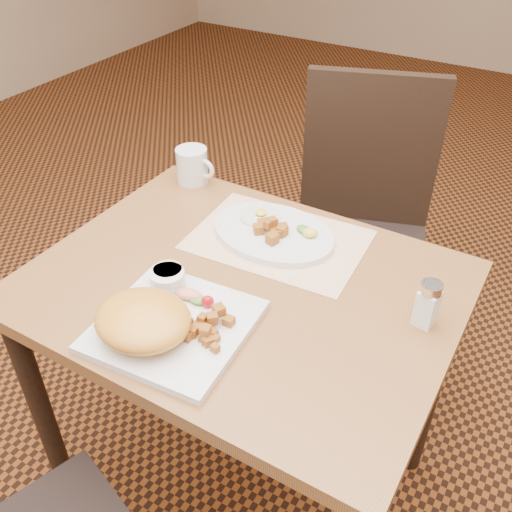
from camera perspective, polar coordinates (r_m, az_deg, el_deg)
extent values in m
plane|color=black|center=(1.80, -1.07, -21.37)|extent=(8.00, 8.00, 0.00)
cube|color=#925A2D|center=(1.24, -1.44, -3.25)|extent=(0.90, 0.70, 0.03)
cylinder|color=black|center=(1.57, -20.44, -14.89)|extent=(0.05, 0.05, 0.71)
cylinder|color=black|center=(1.85, -6.92, -2.87)|extent=(0.05, 0.05, 0.71)
cylinder|color=black|center=(1.61, 17.22, -12.11)|extent=(0.05, 0.05, 0.71)
cube|color=black|center=(1.82, 10.07, -0.07)|extent=(0.53, 0.53, 0.05)
cylinder|color=black|center=(2.12, 14.55, -2.93)|extent=(0.04, 0.04, 0.42)
cylinder|color=black|center=(1.85, 14.53, -9.94)|extent=(0.04, 0.04, 0.42)
cylinder|color=black|center=(2.12, 4.87, -1.74)|extent=(0.04, 0.04, 0.42)
cylinder|color=black|center=(1.85, 3.32, -8.57)|extent=(0.04, 0.04, 0.42)
cube|color=black|center=(1.86, 11.37, 10.28)|extent=(0.41, 0.17, 0.50)
cube|color=white|center=(1.35, 2.23, 1.62)|extent=(0.42, 0.31, 0.00)
cube|color=silver|center=(1.12, -8.17, -6.95)|extent=(0.30, 0.30, 0.02)
ellipsoid|color=orange|center=(1.08, -11.23, -6.28)|extent=(0.19, 0.17, 0.07)
ellipsoid|color=orange|center=(1.08, -10.75, -8.23)|extent=(0.08, 0.07, 0.03)
ellipsoid|color=orange|center=(1.15, -12.45, -5.11)|extent=(0.08, 0.07, 0.03)
cylinder|color=silver|center=(1.19, -8.84, -2.37)|extent=(0.07, 0.07, 0.04)
cylinder|color=beige|center=(1.19, -8.84, -1.33)|extent=(0.06, 0.06, 0.01)
ellipsoid|color=#387223|center=(1.16, -5.85, -4.35)|extent=(0.04, 0.03, 0.01)
ellipsoid|color=red|center=(1.14, -4.85, -4.55)|extent=(0.03, 0.03, 0.03)
ellipsoid|color=#F28C72|center=(1.16, -6.76, -3.82)|extent=(0.07, 0.04, 0.02)
cylinder|color=white|center=(1.40, 0.44, 4.03)|extent=(0.10, 0.10, 0.01)
ellipsoid|color=yellow|center=(1.39, 0.50, 4.38)|extent=(0.03, 0.03, 0.01)
ellipsoid|color=#387223|center=(1.35, 4.79, 2.69)|extent=(0.05, 0.04, 0.01)
ellipsoid|color=yellow|center=(1.33, 5.43, 2.33)|extent=(0.05, 0.04, 0.02)
cube|color=white|center=(1.15, 16.69, -5.00)|extent=(0.04, 0.04, 0.08)
cylinder|color=silver|center=(1.12, 17.14, -3.09)|extent=(0.05, 0.05, 0.02)
cylinder|color=silver|center=(1.58, -6.41, 9.00)|extent=(0.08, 0.08, 0.10)
torus|color=silver|center=(1.55, -5.09, 8.68)|extent=(0.06, 0.01, 0.06)
cube|color=#AB601B|center=(1.08, -4.38, -7.67)|extent=(0.02, 0.02, 0.02)
cube|color=#AB601B|center=(1.09, -6.41, -7.45)|extent=(0.02, 0.02, 0.02)
cube|color=#AB601B|center=(1.10, -2.73, -6.52)|extent=(0.02, 0.02, 0.02)
cube|color=#AB601B|center=(1.05, -4.11, -9.19)|extent=(0.02, 0.02, 0.02)
cube|color=#AB601B|center=(1.09, -5.36, -6.18)|extent=(0.02, 0.02, 0.01)
cube|color=#AB601B|center=(1.06, -4.82, -8.50)|extent=(0.02, 0.02, 0.02)
cube|color=#AB601B|center=(1.07, -5.24, -8.10)|extent=(0.02, 0.02, 0.01)
cube|color=#AB601B|center=(1.10, -4.54, -6.31)|extent=(0.03, 0.03, 0.02)
cube|color=#AB601B|center=(1.07, -4.16, -8.23)|extent=(0.02, 0.02, 0.01)
cube|color=#AB601B|center=(1.09, -6.04, -7.07)|extent=(0.02, 0.02, 0.02)
cube|color=#AB601B|center=(1.09, -5.39, -7.29)|extent=(0.02, 0.02, 0.02)
cube|color=#AB601B|center=(1.09, -4.39, -6.24)|extent=(0.03, 0.03, 0.02)
cube|color=#AB601B|center=(1.06, -5.08, -7.46)|extent=(0.02, 0.02, 0.02)
cube|color=#AB601B|center=(1.07, -4.99, -8.32)|extent=(0.02, 0.02, 0.02)
cube|color=#AB601B|center=(1.08, -6.95, -7.90)|extent=(0.02, 0.02, 0.02)
cube|color=#AB601B|center=(1.10, -3.72, -5.41)|extent=(0.03, 0.03, 0.02)
cube|color=#AB601B|center=(1.09, -6.90, -6.46)|extent=(0.02, 0.02, 0.02)
cube|color=#AB601B|center=(1.34, 0.27, 2.72)|extent=(0.03, 0.03, 0.02)
cube|color=#AB601B|center=(1.32, 1.89, 2.24)|extent=(0.03, 0.03, 0.02)
cube|color=#AB601B|center=(1.34, 2.64, 2.73)|extent=(0.03, 0.03, 0.02)
cube|color=#AB601B|center=(1.32, 1.52, 2.13)|extent=(0.02, 0.02, 0.01)
cube|color=#AB601B|center=(1.32, 1.67, 2.20)|extent=(0.02, 0.02, 0.02)
cube|color=#AB601B|center=(1.32, 1.24, 3.19)|extent=(0.02, 0.02, 0.02)
cube|color=#AB601B|center=(1.33, 1.98, 2.43)|extent=(0.03, 0.03, 0.02)
cube|color=#AB601B|center=(1.34, 1.75, 2.81)|extent=(0.02, 0.02, 0.02)
cube|color=#AB601B|center=(1.33, 2.58, 2.50)|extent=(0.02, 0.02, 0.02)
cube|color=#AB601B|center=(1.35, 0.78, 3.20)|extent=(0.04, 0.04, 0.02)
cube|color=#AB601B|center=(1.30, 1.64, 1.73)|extent=(0.03, 0.03, 0.02)
cube|color=#AB601B|center=(1.33, 1.62, 3.42)|extent=(0.03, 0.03, 0.02)
cube|color=#AB601B|center=(1.32, 1.81, 2.16)|extent=(0.03, 0.03, 0.02)
cube|color=#AB601B|center=(1.33, 2.48, 2.38)|extent=(0.03, 0.03, 0.02)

